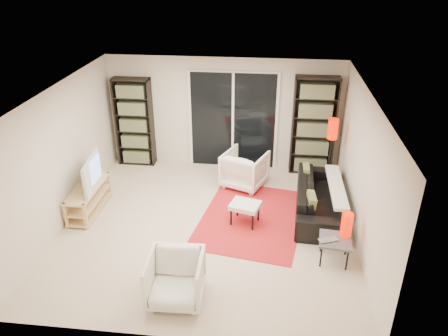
% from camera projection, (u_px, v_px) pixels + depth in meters
% --- Properties ---
extents(floor, '(5.00, 5.00, 0.00)m').
position_uv_depth(floor, '(208.00, 225.00, 7.69)').
color(floor, beige).
rests_on(floor, ground).
extents(wall_back, '(5.00, 0.02, 2.40)m').
position_uv_depth(wall_back, '(224.00, 113.00, 9.36)').
color(wall_back, beige).
rests_on(wall_back, ground).
extents(wall_front, '(5.00, 0.02, 2.40)m').
position_uv_depth(wall_front, '(174.00, 262.00, 4.93)').
color(wall_front, beige).
rests_on(wall_front, ground).
extents(wall_left, '(0.02, 5.00, 2.40)m').
position_uv_depth(wall_left, '(61.00, 157.00, 7.40)').
color(wall_left, beige).
rests_on(wall_left, ground).
extents(wall_right, '(0.02, 5.00, 2.40)m').
position_uv_depth(wall_right, '(363.00, 172.00, 6.89)').
color(wall_right, beige).
rests_on(wall_right, ground).
extents(ceiling, '(5.00, 5.00, 0.02)m').
position_uv_depth(ceiling, '(205.00, 94.00, 6.60)').
color(ceiling, white).
rests_on(ceiling, wall_back).
extents(sliding_door, '(1.92, 0.08, 2.16)m').
position_uv_depth(sliding_door, '(233.00, 121.00, 9.38)').
color(sliding_door, white).
rests_on(sliding_door, ground).
extents(bookshelf_left, '(0.80, 0.30, 1.95)m').
position_uv_depth(bookshelf_left, '(134.00, 122.00, 9.51)').
color(bookshelf_left, black).
rests_on(bookshelf_left, ground).
extents(bookshelf_right, '(0.90, 0.30, 2.10)m').
position_uv_depth(bookshelf_right, '(313.00, 126.00, 9.09)').
color(bookshelf_right, black).
rests_on(bookshelf_right, ground).
extents(tv_stand, '(0.41, 1.27, 0.50)m').
position_uv_depth(tv_stand, '(89.00, 198.00, 8.01)').
color(tv_stand, '#E7BC7B').
rests_on(tv_stand, floor).
extents(tv, '(0.27, 1.00, 0.57)m').
position_uv_depth(tv, '(86.00, 173.00, 7.78)').
color(tv, black).
rests_on(tv, tv_stand).
extents(rug, '(2.11, 2.63, 0.01)m').
position_uv_depth(rug, '(252.00, 218.00, 7.89)').
color(rug, red).
rests_on(rug, floor).
extents(sofa, '(0.95, 2.15, 0.61)m').
position_uv_depth(sofa, '(320.00, 198.00, 7.94)').
color(sofa, black).
rests_on(sofa, floor).
extents(armchair_back, '(1.03, 1.04, 0.74)m').
position_uv_depth(armchair_back, '(245.00, 169.00, 8.84)').
color(armchair_back, white).
rests_on(armchair_back, floor).
extents(armchair_front, '(0.77, 0.79, 0.70)m').
position_uv_depth(armchair_front, '(176.00, 279.00, 5.93)').
color(armchair_front, white).
rests_on(armchair_front, floor).
extents(ottoman, '(0.59, 0.53, 0.40)m').
position_uv_depth(ottoman, '(245.00, 206.00, 7.61)').
color(ottoman, white).
rests_on(ottoman, floor).
extents(side_table, '(0.53, 0.53, 0.40)m').
position_uv_depth(side_table, '(335.00, 242.00, 6.67)').
color(side_table, '#4B4B50').
rests_on(side_table, floor).
extents(laptop, '(0.35, 0.29, 0.02)m').
position_uv_depth(laptop, '(330.00, 242.00, 6.58)').
color(laptop, silver).
rests_on(laptop, side_table).
extents(table_lamp, '(0.17, 0.17, 0.39)m').
position_uv_depth(table_lamp, '(347.00, 225.00, 6.65)').
color(table_lamp, red).
rests_on(table_lamp, side_table).
extents(floor_lamp, '(0.22, 0.22, 1.47)m').
position_uv_depth(floor_lamp, '(332.00, 136.00, 8.42)').
color(floor_lamp, black).
rests_on(floor_lamp, floor).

